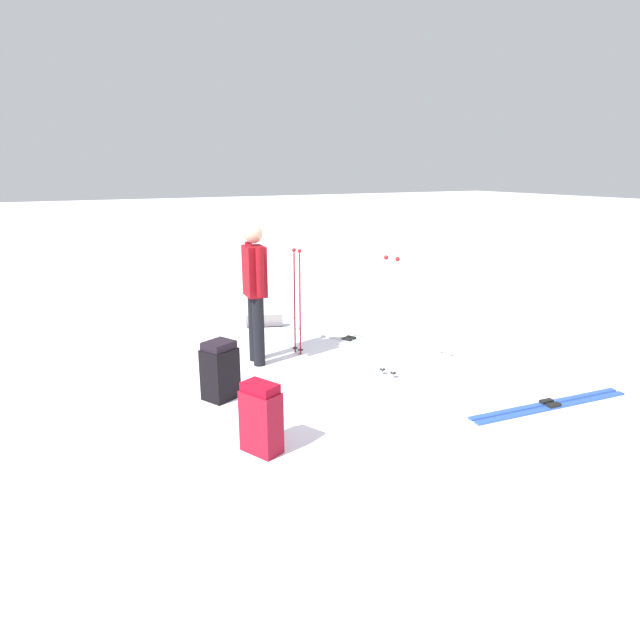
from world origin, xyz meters
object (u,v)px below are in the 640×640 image
backpack_large_dark (261,419)px  backpack_bright (220,371)px  ski_pair_near (349,340)px  sleeping_mat_rolled (265,321)px  skier_standing (255,287)px  ski_poles_planted_near (390,312)px  ski_poles_planted_far (297,297)px  ski_pair_far (550,405)px

backpack_large_dark → backpack_bright: same height
ski_pair_near → sleeping_mat_rolled: (1.20, 0.78, 0.08)m
skier_standing → ski_poles_planted_near: bearing=-134.3°
skier_standing → backpack_large_dark: bearing=159.5°
skier_standing → ski_pair_near: (0.23, -1.46, -0.94)m
ski_pair_near → ski_poles_planted_far: size_ratio=1.32×
backpack_large_dark → backpack_bright: bearing=-1.9°
skier_standing → sleeping_mat_rolled: (1.44, -0.68, -0.86)m
ski_poles_planted_far → backpack_bright: bearing=124.6°
ski_pair_near → ski_poles_planted_far: (-0.16, 0.87, 0.75)m
ski_poles_planted_near → ski_poles_planted_far: (1.21, 0.58, -0.02)m
ski_pair_near → ski_pair_far: same height
ski_poles_planted_near → ski_pair_near: bearing=-12.0°
backpack_bright → ski_poles_planted_near: bearing=-98.8°
skier_standing → sleeping_mat_rolled: skier_standing is taller
backpack_bright → ski_poles_planted_near: ski_poles_planted_near is taller
sleeping_mat_rolled → ski_pair_far: bearing=-160.1°
skier_standing → ski_pair_far: skier_standing is taller
backpack_large_dark → ski_pair_near: bearing=-44.0°
backpack_bright → sleeping_mat_rolled: 2.69m
skier_standing → ski_poles_planted_far: size_ratio=1.24×
ski_poles_planted_near → sleeping_mat_rolled: bearing=10.7°
ski_pair_far → ski_poles_planted_near: ski_poles_planted_near is taller
backpack_large_dark → sleeping_mat_rolled: backpack_large_dark is taller
ski_poles_planted_near → sleeping_mat_rolled: 2.71m
ski_pair_far → backpack_large_dark: (0.51, 2.93, 0.29)m
ski_pair_near → sleeping_mat_rolled: bearing=32.9°
skier_standing → backpack_bright: bearing=138.8°
skier_standing → backpack_large_dark: (-2.09, 0.78, -0.65)m
skier_standing → backpack_bright: 1.30m
skier_standing → backpack_large_dark: skier_standing is taller
ski_poles_planted_far → sleeping_mat_rolled: size_ratio=2.49×
ski_pair_near → backpack_bright: bearing=116.1°
ski_pair_far → ski_poles_planted_near: 1.92m
ski_poles_planted_near → sleeping_mat_rolled: ski_poles_planted_near is taller
backpack_large_dark → ski_poles_planted_far: ski_poles_planted_far is taller
ski_poles_planted_near → ski_pair_far: bearing=-146.3°
ski_poles_planted_near → skier_standing: bearing=45.7°
ski_poles_planted_near → sleeping_mat_rolled: size_ratio=2.55×
ski_pair_far → backpack_large_dark: bearing=80.0°
ski_poles_planted_near → ski_poles_planted_far: ski_poles_planted_near is taller
skier_standing → ski_pair_far: (-2.60, -2.15, -0.94)m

